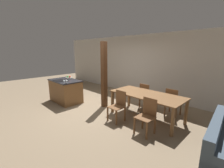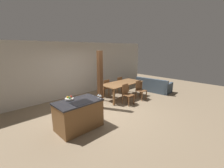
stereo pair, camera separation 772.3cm
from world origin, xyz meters
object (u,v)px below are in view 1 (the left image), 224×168
object	(u,v)px
dining_table	(147,97)
timber_post	(104,75)
kitchen_island	(66,91)
dining_chair_near_left	(118,105)
wine_glass_middle	(66,80)
fruit_bowl	(69,78)
wine_glass_near	(64,80)
dining_chair_near_right	(147,115)
dining_chair_far_right	(172,102)
dining_chair_far_left	(146,95)

from	to	relation	value
dining_table	timber_post	bearing A→B (deg)	-171.02
kitchen_island	timber_post	bearing A→B (deg)	26.48
dining_chair_near_left	wine_glass_middle	bearing A→B (deg)	-165.61
fruit_bowl	dining_table	world-z (taller)	fruit_bowl
wine_glass_near	fruit_bowl	bearing A→B (deg)	140.95
fruit_bowl	timber_post	distance (m)	1.71
fruit_bowl	dining_chair_near_left	distance (m)	2.79
dining_chair_near_left	timber_post	size ratio (longest dim) A/B	0.38
dining_chair_near_right	timber_post	world-z (taller)	timber_post
fruit_bowl	dining_chair_near_left	world-z (taller)	fruit_bowl
dining_chair_near_left	dining_chair_near_right	distance (m)	0.97
fruit_bowl	dining_chair_near_left	xyz separation A→B (m)	(2.75, 0.02, -0.47)
wine_glass_middle	dining_chair_near_right	bearing A→B (deg)	9.84
dining_table	dining_chair_far_right	size ratio (longest dim) A/B	2.44
kitchen_island	dining_chair_far_right	world-z (taller)	kitchen_island
kitchen_island	dining_chair_near_left	distance (m)	2.64
kitchen_island	dining_chair_near_right	size ratio (longest dim) A/B	1.54
fruit_bowl	timber_post	world-z (taller)	timber_post
timber_post	kitchen_island	bearing A→B (deg)	-153.52
kitchen_island	dining_chair_far_left	world-z (taller)	kitchen_island
kitchen_island	wine_glass_near	world-z (taller)	wine_glass_near
dining_chair_near_right	timber_post	size ratio (longest dim) A/B	0.38
kitchen_island	wine_glass_middle	world-z (taller)	wine_glass_middle
kitchen_island	fruit_bowl	bearing A→B (deg)	117.17
dining_chair_far_left	dining_chair_far_right	size ratio (longest dim) A/B	1.00
fruit_bowl	dining_chair_far_right	distance (m)	4.03
kitchen_island	dining_chair_near_left	xyz separation A→B (m)	(2.62, 0.28, 0.02)
wine_glass_middle	dining_table	distance (m)	2.81
dining_table	dining_chair_near_right	xyz separation A→B (m)	(0.48, -0.72, -0.21)
kitchen_island	wine_glass_near	bearing A→B (deg)	-29.26
dining_chair_far_right	dining_chair_far_left	bearing A→B (deg)	0.00
fruit_bowl	wine_glass_near	xyz separation A→B (m)	(0.73, -0.59, 0.06)
dining_table	dining_chair_near_left	bearing A→B (deg)	-123.83
dining_chair_near_right	wine_glass_middle	bearing A→B (deg)	-170.16
dining_table	fruit_bowl	bearing A→B (deg)	-167.10
kitchen_island	dining_table	world-z (taller)	kitchen_island
kitchen_island	timber_post	world-z (taller)	timber_post
dining_chair_far_left	dining_chair_far_right	xyz separation A→B (m)	(0.97, 0.00, 0.00)
dining_chair_near_left	dining_table	bearing A→B (deg)	56.17
fruit_bowl	wine_glass_middle	size ratio (longest dim) A/B	1.85
wine_glass_near	dining_chair_near_left	world-z (taller)	wine_glass_near
wine_glass_near	wine_glass_middle	distance (m)	0.09
kitchen_island	timber_post	size ratio (longest dim) A/B	0.59
wine_glass_near	timber_post	size ratio (longest dim) A/B	0.06
dining_table	kitchen_island	bearing A→B (deg)	-162.16
dining_chair_far_left	dining_chair_near_left	bearing A→B (deg)	90.00
wine_glass_middle	dining_chair_far_right	size ratio (longest dim) A/B	0.16
wine_glass_near	dining_chair_far_right	xyz separation A→B (m)	(2.99, 2.06, -0.53)
wine_glass_middle	dining_table	world-z (taller)	wine_glass_middle
wine_glass_near	dining_chair_near_right	size ratio (longest dim) A/B	0.16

